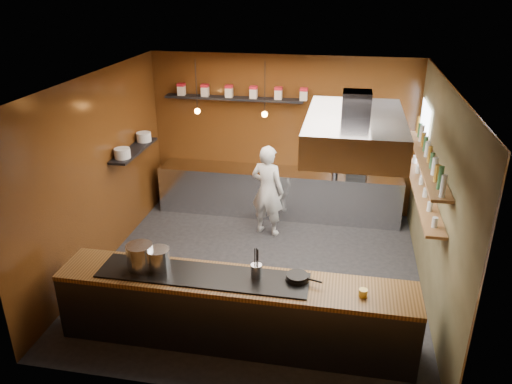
% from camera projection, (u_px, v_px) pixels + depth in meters
% --- Properties ---
extents(floor, '(5.00, 5.00, 0.00)m').
position_uv_depth(floor, '(258.00, 273.00, 7.84)').
color(floor, black).
rests_on(floor, ground).
extents(back_wall, '(5.00, 0.00, 5.00)m').
position_uv_depth(back_wall, '(282.00, 135.00, 9.49)').
color(back_wall, '#40220B').
rests_on(back_wall, ground).
extents(left_wall, '(0.00, 5.00, 5.00)m').
position_uv_depth(left_wall, '(98.00, 173.00, 7.66)').
color(left_wall, '#40220B').
rests_on(left_wall, ground).
extents(right_wall, '(0.00, 5.00, 5.00)m').
position_uv_depth(right_wall, '(438.00, 198.00, 6.82)').
color(right_wall, '#4A452A').
rests_on(right_wall, ground).
extents(ceiling, '(5.00, 5.00, 0.00)m').
position_uv_depth(ceiling, '(258.00, 81.00, 6.64)').
color(ceiling, silver).
rests_on(ceiling, back_wall).
extents(window_pane, '(0.00, 1.00, 1.00)m').
position_uv_depth(window_pane, '(423.00, 134.00, 8.20)').
color(window_pane, white).
rests_on(window_pane, right_wall).
extents(prep_counter, '(4.60, 0.65, 0.90)m').
position_uv_depth(prep_counter, '(278.00, 192.00, 9.61)').
color(prep_counter, silver).
rests_on(prep_counter, floor).
extents(pass_counter, '(4.40, 0.72, 0.94)m').
position_uv_depth(pass_counter, '(235.00, 310.00, 6.21)').
color(pass_counter, '#38383D').
rests_on(pass_counter, floor).
extents(tin_shelf, '(2.60, 0.26, 0.04)m').
position_uv_depth(tin_shelf, '(233.00, 98.00, 9.24)').
color(tin_shelf, black).
rests_on(tin_shelf, back_wall).
extents(plate_shelf, '(0.30, 1.40, 0.04)m').
position_uv_depth(plate_shelf, '(134.00, 150.00, 8.51)').
color(plate_shelf, black).
rests_on(plate_shelf, left_wall).
extents(bottle_shelf_upper, '(0.26, 2.80, 0.04)m').
position_uv_depth(bottle_shelf_upper, '(427.00, 161.00, 6.95)').
color(bottle_shelf_upper, '#905E39').
rests_on(bottle_shelf_upper, right_wall).
extents(bottle_shelf_lower, '(0.26, 2.80, 0.04)m').
position_uv_depth(bottle_shelf_lower, '(423.00, 192.00, 7.13)').
color(bottle_shelf_lower, '#905E39').
rests_on(bottle_shelf_lower, right_wall).
extents(extractor_hood, '(1.20, 2.00, 0.72)m').
position_uv_depth(extractor_hood, '(354.00, 130.00, 6.26)').
color(extractor_hood, '#38383D').
rests_on(extractor_hood, ceiling).
extents(pendant_left, '(0.10, 0.10, 0.95)m').
position_uv_depth(pendant_left, '(197.00, 108.00, 8.74)').
color(pendant_left, black).
rests_on(pendant_left, ceiling).
extents(pendant_right, '(0.10, 0.10, 0.95)m').
position_uv_depth(pendant_right, '(265.00, 111.00, 8.54)').
color(pendant_right, black).
rests_on(pendant_right, ceiling).
extents(storage_tins, '(2.43, 0.13, 0.22)m').
position_uv_depth(storage_tins, '(241.00, 92.00, 9.16)').
color(storage_tins, beige).
rests_on(storage_tins, tin_shelf).
extents(plate_stacks, '(0.26, 1.16, 0.16)m').
position_uv_depth(plate_stacks, '(134.00, 145.00, 8.47)').
color(plate_stacks, silver).
rests_on(plate_stacks, plate_shelf).
extents(bottles, '(0.06, 2.66, 0.24)m').
position_uv_depth(bottles, '(429.00, 151.00, 6.89)').
color(bottles, silver).
rests_on(bottles, bottle_shelf_upper).
extents(wine_glasses, '(0.07, 2.37, 0.13)m').
position_uv_depth(wine_glasses, '(423.00, 186.00, 7.10)').
color(wine_glasses, silver).
rests_on(wine_glasses, bottle_shelf_lower).
extents(stockpot_large, '(0.35, 0.35, 0.32)m').
position_uv_depth(stockpot_large, '(140.00, 257.00, 6.16)').
color(stockpot_large, '#BABDC2').
rests_on(stockpot_large, pass_counter).
extents(stockpot_small, '(0.38, 0.38, 0.27)m').
position_uv_depth(stockpot_small, '(158.00, 259.00, 6.16)').
color(stockpot_small, '#B9BCC1').
rests_on(stockpot_small, pass_counter).
extents(utensil_crock, '(0.16, 0.16, 0.17)m').
position_uv_depth(utensil_crock, '(256.00, 271.00, 6.00)').
color(utensil_crock, silver).
rests_on(utensil_crock, pass_counter).
extents(frying_pan, '(0.45, 0.29, 0.07)m').
position_uv_depth(frying_pan, '(298.00, 277.00, 5.97)').
color(frying_pan, black).
rests_on(frying_pan, pass_counter).
extents(butter_jar, '(0.11, 0.11, 0.09)m').
position_uv_depth(butter_jar, '(363.00, 293.00, 5.69)').
color(butter_jar, gold).
rests_on(butter_jar, pass_counter).
extents(espresso_machine, '(0.40, 0.38, 0.36)m').
position_uv_depth(espresso_machine, '(357.00, 166.00, 9.15)').
color(espresso_machine, black).
rests_on(espresso_machine, prep_counter).
extents(chef, '(0.69, 0.55, 1.65)m').
position_uv_depth(chef, '(267.00, 191.00, 8.74)').
color(chef, white).
rests_on(chef, floor).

